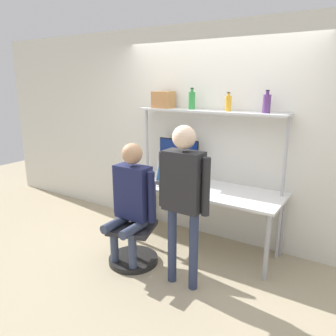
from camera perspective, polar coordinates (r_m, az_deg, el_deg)
name	(u,v)px	position (r m, az deg, el deg)	size (l,w,h in m)	color
ground_plane	(183,258)	(3.99, 2.60, -15.39)	(12.00, 12.00, 0.00)	tan
wall_back	(215,135)	(4.20, 8.12, 5.66)	(8.00, 0.06, 2.70)	silver
desk	(199,193)	(4.01, 5.45, -4.30)	(1.99, 0.73, 0.77)	white
shelf_unit	(209,128)	(4.02, 7.09, 6.90)	(1.89, 0.28, 1.68)	silver
monitor	(178,156)	(4.30, 1.81, 2.04)	(0.57, 0.23, 0.52)	black
laptop	(165,178)	(4.09, -0.49, -1.77)	(0.31, 0.25, 0.25)	#BCBCC1
cell_phone	(184,186)	(3.98, 2.82, -3.22)	(0.07, 0.15, 0.01)	#264C8C
office_chair	(134,238)	(3.84, -5.91, -12.10)	(0.58, 0.58, 0.90)	black
person_seated	(131,195)	(3.59, -6.41, -4.74)	(0.56, 0.47, 1.38)	#38425B
person_standing	(183,188)	(3.10, 2.70, -3.47)	(0.54, 0.22, 1.63)	#2D3856
bottle_green	(192,100)	(4.09, 4.17, 11.69)	(0.08, 0.08, 0.26)	#2D8C3F
bottle_amber	(228,103)	(3.89, 10.44, 11.05)	(0.07, 0.07, 0.22)	gold
bottle_purple	(267,103)	(3.75, 16.82, 10.73)	(0.08, 0.08, 0.25)	#593372
storage_box	(163,100)	(4.31, -0.83, 11.81)	(0.25, 0.21, 0.21)	#B27A47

